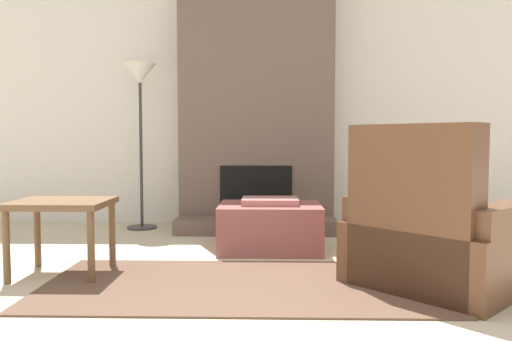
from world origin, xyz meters
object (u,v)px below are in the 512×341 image
armchair (438,240)px  floor_lamp_left (140,89)px  ottoman (270,226)px  side_table (62,212)px

armchair → floor_lamp_left: floor_lamp_left is taller
ottoman → floor_lamp_left: 1.98m
ottoman → floor_lamp_left: bearing=143.4°
armchair → floor_lamp_left: size_ratio=0.83×
armchair → floor_lamp_left: bearing=6.2°
ottoman → armchair: armchair is taller
side_table → floor_lamp_left: size_ratio=0.37×
floor_lamp_left → side_table: bearing=-92.9°
floor_lamp_left → armchair: bearing=-39.4°
ottoman → floor_lamp_left: size_ratio=0.50×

